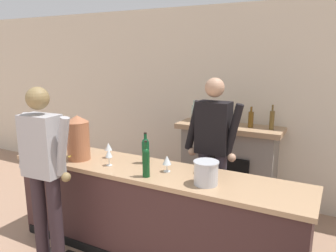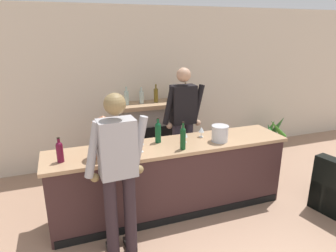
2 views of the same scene
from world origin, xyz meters
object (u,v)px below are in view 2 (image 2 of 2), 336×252
(potted_plant_corner, at_px, (273,136))
(wine_glass_by_dispenser, at_px, (123,138))
(wine_bottle_burgundy_dark, at_px, (158,131))
(wine_glass_mid_counter, at_px, (201,130))
(ice_bucket_steel, at_px, (220,133))
(wine_glass_near_bucket, at_px, (184,134))
(person_bartender, at_px, (183,122))
(copper_dispenser, at_px, (104,136))
(wine_bottle_rose_blush, at_px, (60,151))
(wine_glass_back_row, at_px, (141,142))
(person_customer, at_px, (118,171))
(wine_bottle_port_short, at_px, (183,137))
(fireplace_stone, at_px, (156,132))

(potted_plant_corner, height_order, wine_glass_by_dispenser, wine_glass_by_dispenser)
(wine_bottle_burgundy_dark, bearing_deg, wine_glass_mid_counter, -0.62)
(ice_bucket_steel, xyz_separation_m, wine_glass_near_bucket, (-0.45, 0.12, 0.01))
(person_bartender, relative_size, wine_glass_by_dispenser, 10.69)
(copper_dispenser, bearing_deg, wine_glass_near_bucket, 5.88)
(wine_bottle_rose_blush, distance_m, wine_bottle_burgundy_dark, 1.22)
(potted_plant_corner, distance_m, wine_glass_by_dispenser, 3.66)
(copper_dispenser, height_order, wine_glass_back_row, copper_dispenser)
(wine_glass_by_dispenser, bearing_deg, person_customer, -105.88)
(potted_plant_corner, distance_m, person_bartender, 2.55)
(person_bartender, xyz_separation_m, ice_bucket_steel, (0.21, -0.74, 0.04))
(wine_bottle_port_short, distance_m, wine_glass_near_bucket, 0.24)
(copper_dispenser, xyz_separation_m, wine_bottle_burgundy_dark, (0.71, 0.22, -0.10))
(wine_bottle_rose_blush, relative_size, wine_glass_near_bucket, 1.76)
(wine_bottle_port_short, bearing_deg, wine_glass_by_dispenser, 156.21)
(person_customer, bearing_deg, wine_bottle_burgundy_dark, 48.46)
(potted_plant_corner, relative_size, wine_glass_back_row, 4.05)
(person_bartender, height_order, ice_bucket_steel, person_bartender)
(wine_bottle_burgundy_dark, relative_size, wine_glass_mid_counter, 2.32)
(copper_dispenser, relative_size, wine_glass_back_row, 2.77)
(fireplace_stone, height_order, wine_glass_by_dispenser, fireplace_stone)
(ice_bucket_steel, relative_size, wine_glass_back_row, 1.28)
(fireplace_stone, distance_m, person_customer, 2.51)
(fireplace_stone, bearing_deg, potted_plant_corner, -5.72)
(potted_plant_corner, distance_m, wine_glass_back_row, 3.59)
(person_customer, relative_size, wine_bottle_burgundy_dark, 5.41)
(copper_dispenser, relative_size, wine_bottle_port_short, 1.40)
(fireplace_stone, distance_m, copper_dispenser, 2.14)
(wine_bottle_port_short, distance_m, wine_glass_back_row, 0.51)
(person_bartender, height_order, wine_glass_back_row, person_bartender)
(wine_glass_near_bucket, bearing_deg, person_customer, -147.24)
(wine_bottle_rose_blush, bearing_deg, person_bartender, 21.95)
(ice_bucket_steel, distance_m, wine_glass_near_bucket, 0.47)
(copper_dispenser, bearing_deg, wine_glass_back_row, -1.96)
(fireplace_stone, height_order, ice_bucket_steel, fireplace_stone)
(potted_plant_corner, distance_m, person_customer, 4.12)
(copper_dispenser, relative_size, wine_bottle_rose_blush, 1.70)
(potted_plant_corner, bearing_deg, person_customer, -150.91)
(person_customer, bearing_deg, wine_bottle_rose_blush, 134.78)
(potted_plant_corner, bearing_deg, wine_bottle_burgundy_dark, -157.00)
(copper_dispenser, distance_m, wine_bottle_rose_blush, 0.50)
(wine_bottle_rose_blush, bearing_deg, wine_glass_by_dispenser, 13.41)
(wine_bottle_rose_blush, xyz_separation_m, wine_glass_near_bucket, (1.52, 0.09, -0.02))
(wine_bottle_burgundy_dark, distance_m, wine_glass_near_bucket, 0.34)
(wine_bottle_rose_blush, height_order, wine_bottle_burgundy_dark, wine_bottle_burgundy_dark)
(fireplace_stone, height_order, wine_bottle_burgundy_dark, fireplace_stone)
(fireplace_stone, xyz_separation_m, ice_bucket_steel, (0.32, -1.71, 0.48))
(wine_bottle_port_short, height_order, wine_bottle_burgundy_dark, wine_bottle_port_short)
(person_customer, distance_m, wine_glass_mid_counter, 1.48)
(wine_glass_near_bucket, height_order, wine_glass_mid_counter, wine_glass_near_bucket)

